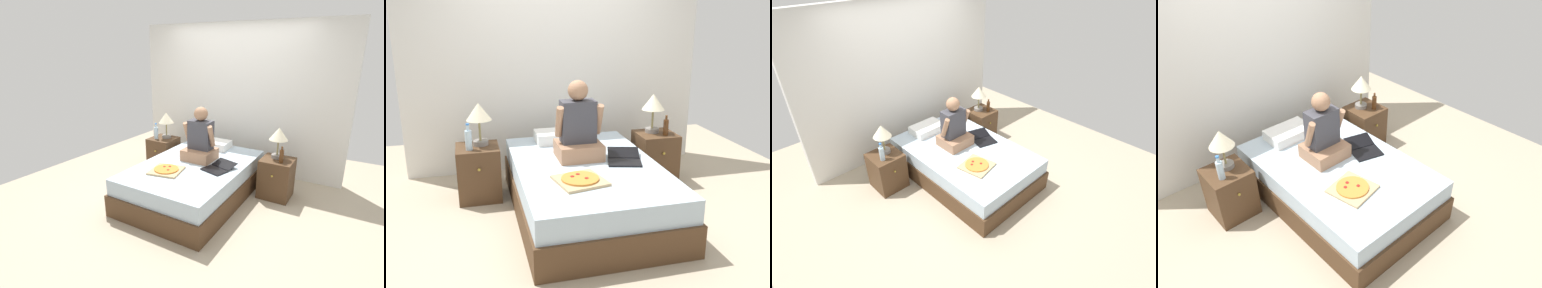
% 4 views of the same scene
% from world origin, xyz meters
% --- Properties ---
extents(ground_plane, '(5.66, 5.66, 0.00)m').
position_xyz_m(ground_plane, '(0.00, 0.00, 0.00)').
color(ground_plane, tan).
extents(wall_back, '(3.66, 0.12, 2.50)m').
position_xyz_m(wall_back, '(0.00, 1.44, 1.25)').
color(wall_back, silver).
rests_on(wall_back, ground).
extents(bed, '(1.39, 2.15, 0.51)m').
position_xyz_m(bed, '(0.00, 0.00, 0.25)').
color(bed, '#4C331E').
rests_on(bed, ground).
extents(nightstand_left, '(0.44, 0.47, 0.57)m').
position_xyz_m(nightstand_left, '(-1.01, 0.62, 0.29)').
color(nightstand_left, '#4C331E').
rests_on(nightstand_left, ground).
extents(lamp_on_left_nightstand, '(0.26, 0.26, 0.45)m').
position_xyz_m(lamp_on_left_nightstand, '(-0.97, 0.67, 0.90)').
color(lamp_on_left_nightstand, gray).
rests_on(lamp_on_left_nightstand, nightstand_left).
extents(water_bottle, '(0.07, 0.07, 0.28)m').
position_xyz_m(water_bottle, '(-1.09, 0.53, 0.69)').
color(water_bottle, silver).
rests_on(water_bottle, nightstand_left).
extents(nightstand_right, '(0.44, 0.47, 0.57)m').
position_xyz_m(nightstand_right, '(1.01, 0.62, 0.29)').
color(nightstand_right, '#4C331E').
rests_on(nightstand_right, ground).
extents(lamp_on_right_nightstand, '(0.26, 0.26, 0.45)m').
position_xyz_m(lamp_on_right_nightstand, '(0.98, 0.67, 0.90)').
color(lamp_on_right_nightstand, gray).
rests_on(lamp_on_right_nightstand, nightstand_right).
extents(beer_bottle, '(0.06, 0.06, 0.23)m').
position_xyz_m(beer_bottle, '(1.08, 0.52, 0.67)').
color(beer_bottle, '#512D14').
rests_on(beer_bottle, nightstand_right).
extents(pillow, '(0.52, 0.34, 0.12)m').
position_xyz_m(pillow, '(-0.10, 0.80, 0.57)').
color(pillow, white).
rests_on(pillow, bed).
extents(person_seated, '(0.47, 0.40, 0.78)m').
position_xyz_m(person_seated, '(-0.03, 0.21, 0.80)').
color(person_seated, '#A37556').
rests_on(person_seated, bed).
extents(laptop, '(0.42, 0.49, 0.07)m').
position_xyz_m(laptop, '(0.38, -0.02, 0.53)').
color(laptop, black).
rests_on(laptop, bed).
extents(pizza_box, '(0.47, 0.47, 0.05)m').
position_xyz_m(pizza_box, '(-0.18, -0.43, 0.53)').
color(pizza_box, tan).
rests_on(pizza_box, bed).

